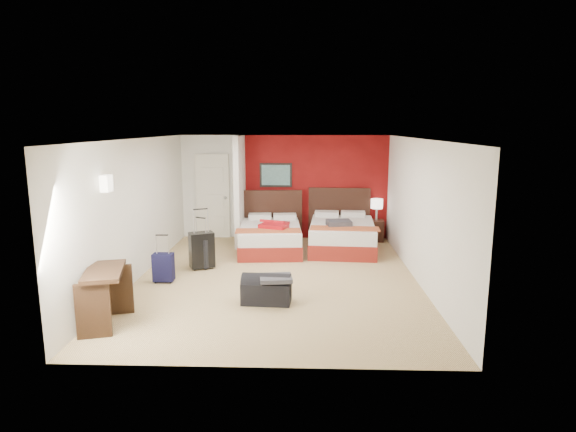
{
  "coord_description": "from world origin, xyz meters",
  "views": [
    {
      "loc": [
        0.49,
        -8.28,
        2.72
      ],
      "look_at": [
        0.17,
        0.8,
        1.0
      ],
      "focal_mm": 29.79,
      "sensor_mm": 36.0,
      "label": 1
    }
  ],
  "objects_px": {
    "nightstand": "(376,230)",
    "desk": "(106,298)",
    "bed_right": "(342,236)",
    "bed_left": "(270,238)",
    "duffel_bag": "(266,291)",
    "suitcase_black": "(202,251)",
    "table_lamp": "(377,210)",
    "red_suitcase_open": "(274,224)",
    "suitcase_navy": "(164,269)",
    "suitcase_charcoal": "(202,254)"
  },
  "relations": [
    {
      "from": "bed_left",
      "to": "table_lamp",
      "type": "bearing_deg",
      "value": 18.32
    },
    {
      "from": "red_suitcase_open",
      "to": "table_lamp",
      "type": "distance_m",
      "value": 2.62
    },
    {
      "from": "suitcase_charcoal",
      "to": "nightstand",
      "type": "bearing_deg",
      "value": 58.94
    },
    {
      "from": "duffel_bag",
      "to": "desk",
      "type": "height_order",
      "value": "desk"
    },
    {
      "from": "nightstand",
      "to": "desk",
      "type": "distance_m",
      "value": 6.75
    },
    {
      "from": "red_suitcase_open",
      "to": "desk",
      "type": "xyz_separation_m",
      "value": [
        -2.07,
        -3.98,
        -0.22
      ]
    },
    {
      "from": "table_lamp",
      "to": "suitcase_charcoal",
      "type": "xyz_separation_m",
      "value": [
        -3.69,
        -2.35,
        -0.48
      ]
    },
    {
      "from": "nightstand",
      "to": "bed_right",
      "type": "bearing_deg",
      "value": -131.04
    },
    {
      "from": "duffel_bag",
      "to": "desk",
      "type": "bearing_deg",
      "value": -152.56
    },
    {
      "from": "bed_right",
      "to": "table_lamp",
      "type": "distance_m",
      "value": 1.31
    },
    {
      "from": "nightstand",
      "to": "suitcase_black",
      "type": "xyz_separation_m",
      "value": [
        -3.69,
        -2.38,
        0.09
      ]
    },
    {
      "from": "nightstand",
      "to": "suitcase_navy",
      "type": "bearing_deg",
      "value": -137.94
    },
    {
      "from": "suitcase_navy",
      "to": "duffel_bag",
      "type": "bearing_deg",
      "value": -26.68
    },
    {
      "from": "duffel_bag",
      "to": "suitcase_charcoal",
      "type": "bearing_deg",
      "value": 131.53
    },
    {
      "from": "suitcase_black",
      "to": "suitcase_charcoal",
      "type": "height_order",
      "value": "suitcase_black"
    },
    {
      "from": "bed_right",
      "to": "suitcase_charcoal",
      "type": "xyz_separation_m",
      "value": [
        -2.82,
        -1.49,
        -0.02
      ]
    },
    {
      "from": "bed_right",
      "to": "suitcase_charcoal",
      "type": "relative_size",
      "value": 3.63
    },
    {
      "from": "bed_right",
      "to": "suitcase_charcoal",
      "type": "bearing_deg",
      "value": -148.24
    },
    {
      "from": "nightstand",
      "to": "suitcase_black",
      "type": "distance_m",
      "value": 4.39
    },
    {
      "from": "bed_left",
      "to": "duffel_bag",
      "type": "relative_size",
      "value": 2.5
    },
    {
      "from": "red_suitcase_open",
      "to": "desk",
      "type": "bearing_deg",
      "value": -96.61
    },
    {
      "from": "suitcase_black",
      "to": "duffel_bag",
      "type": "bearing_deg",
      "value": -77.52
    },
    {
      "from": "bed_left",
      "to": "table_lamp",
      "type": "relative_size",
      "value": 3.72
    },
    {
      "from": "table_lamp",
      "to": "suitcase_black",
      "type": "relative_size",
      "value": 0.75
    },
    {
      "from": "nightstand",
      "to": "red_suitcase_open",
      "type": "bearing_deg",
      "value": -150.46
    },
    {
      "from": "table_lamp",
      "to": "duffel_bag",
      "type": "relative_size",
      "value": 0.67
    },
    {
      "from": "bed_right",
      "to": "duffel_bag",
      "type": "relative_size",
      "value": 2.66
    },
    {
      "from": "duffel_bag",
      "to": "suitcase_navy",
      "type": "bearing_deg",
      "value": 157.71
    },
    {
      "from": "nightstand",
      "to": "desk",
      "type": "bearing_deg",
      "value": -126.63
    },
    {
      "from": "red_suitcase_open",
      "to": "table_lamp",
      "type": "xyz_separation_m",
      "value": [
        2.37,
        1.11,
        0.14
      ]
    },
    {
      "from": "bed_right",
      "to": "suitcase_black",
      "type": "distance_m",
      "value": 3.2
    },
    {
      "from": "bed_left",
      "to": "suitcase_black",
      "type": "xyz_separation_m",
      "value": [
        -1.22,
        -1.38,
        0.06
      ]
    },
    {
      "from": "desk",
      "to": "suitcase_navy",
      "type": "bearing_deg",
      "value": 67.4
    },
    {
      "from": "bed_left",
      "to": "desk",
      "type": "relative_size",
      "value": 1.96
    },
    {
      "from": "bed_left",
      "to": "duffel_bag",
      "type": "height_order",
      "value": "bed_left"
    },
    {
      "from": "bed_right",
      "to": "nightstand",
      "type": "xyz_separation_m",
      "value": [
        0.87,
        0.86,
        -0.05
      ]
    },
    {
      "from": "red_suitcase_open",
      "to": "suitcase_charcoal",
      "type": "xyz_separation_m",
      "value": [
        -1.33,
        -1.24,
        -0.34
      ]
    },
    {
      "from": "bed_right",
      "to": "desk",
      "type": "relative_size",
      "value": 2.09
    },
    {
      "from": "red_suitcase_open",
      "to": "bed_right",
      "type": "bearing_deg",
      "value": 30.33
    },
    {
      "from": "nightstand",
      "to": "suitcase_black",
      "type": "height_order",
      "value": "suitcase_black"
    },
    {
      "from": "red_suitcase_open",
      "to": "suitcase_navy",
      "type": "relative_size",
      "value": 1.6
    },
    {
      "from": "table_lamp",
      "to": "suitcase_black",
      "type": "distance_m",
      "value": 4.41
    },
    {
      "from": "nightstand",
      "to": "suitcase_navy",
      "type": "distance_m",
      "value": 5.29
    },
    {
      "from": "nightstand",
      "to": "suitcase_charcoal",
      "type": "height_order",
      "value": "suitcase_charcoal"
    },
    {
      "from": "duffel_bag",
      "to": "table_lamp",
      "type": "bearing_deg",
      "value": 64.98
    },
    {
      "from": "bed_left",
      "to": "table_lamp",
      "type": "distance_m",
      "value": 2.71
    },
    {
      "from": "bed_left",
      "to": "red_suitcase_open",
      "type": "relative_size",
      "value": 2.41
    },
    {
      "from": "suitcase_navy",
      "to": "bed_right",
      "type": "bearing_deg",
      "value": 35.07
    },
    {
      "from": "nightstand",
      "to": "suitcase_navy",
      "type": "relative_size",
      "value": 1.04
    },
    {
      "from": "red_suitcase_open",
      "to": "suitcase_navy",
      "type": "distance_m",
      "value": 2.82
    }
  ]
}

